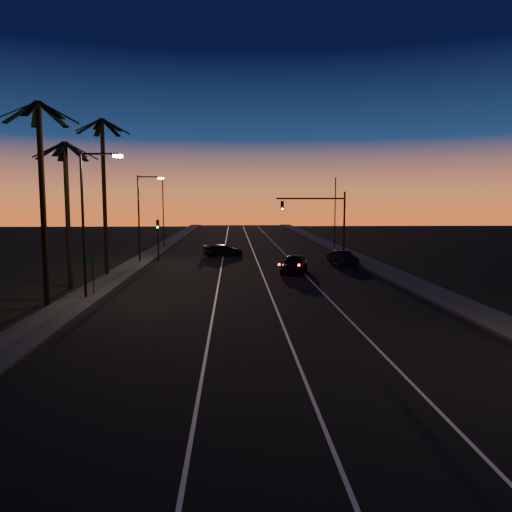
{
  "coord_description": "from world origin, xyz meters",
  "views": [
    {
      "loc": [
        -1.9,
        -10.71,
        6.04
      ],
      "look_at": [
        -0.47,
        20.32,
        2.61
      ],
      "focal_mm": 35.0,
      "sensor_mm": 36.0,
      "label": 1
    }
  ],
  "objects_px": {
    "signal_mast": "(321,213)",
    "right_car": "(343,258)",
    "cross_car": "(223,250)",
    "lead_car": "(294,264)"
  },
  "relations": [
    {
      "from": "signal_mast",
      "to": "cross_car",
      "type": "relative_size",
      "value": 1.48
    },
    {
      "from": "signal_mast",
      "to": "lead_car",
      "type": "height_order",
      "value": "signal_mast"
    },
    {
      "from": "lead_car",
      "to": "right_car",
      "type": "xyz_separation_m",
      "value": [
        5.24,
        5.19,
        -0.13
      ]
    },
    {
      "from": "lead_car",
      "to": "cross_car",
      "type": "relative_size",
      "value": 1.13
    },
    {
      "from": "signal_mast",
      "to": "right_car",
      "type": "height_order",
      "value": "signal_mast"
    },
    {
      "from": "signal_mast",
      "to": "cross_car",
      "type": "distance_m",
      "value": 11.61
    },
    {
      "from": "signal_mast",
      "to": "right_car",
      "type": "relative_size",
      "value": 1.68
    },
    {
      "from": "lead_car",
      "to": "cross_car",
      "type": "xyz_separation_m",
      "value": [
        -6.26,
        13.11,
        -0.14
      ]
    },
    {
      "from": "signal_mast",
      "to": "lead_car",
      "type": "relative_size",
      "value": 1.31
    },
    {
      "from": "cross_car",
      "to": "lead_car",
      "type": "bearing_deg",
      "value": -64.46
    }
  ]
}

